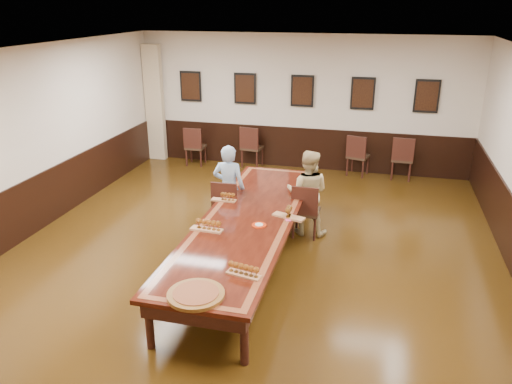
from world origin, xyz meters
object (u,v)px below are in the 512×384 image
(spare_chair_d, at_px, (402,157))
(person_woman, at_px, (308,193))
(carved_platter, at_px, (196,294))
(conference_table, at_px, (248,227))
(spare_chair_c, at_px, (358,155))
(chair_woman, at_px, (306,210))
(spare_chair_a, at_px, (196,146))
(person_man, at_px, (229,188))
(spare_chair_b, at_px, (252,146))
(chair_man, at_px, (228,205))

(spare_chair_d, xyz_separation_m, person_woman, (-1.68, -3.44, 0.25))
(person_woman, relative_size, carved_platter, 1.90)
(spare_chair_d, xyz_separation_m, conference_table, (-2.41, -4.73, 0.10))
(spare_chair_c, xyz_separation_m, person_woman, (-0.69, -3.46, 0.27))
(person_woman, bearing_deg, spare_chair_d, -116.09)
(chair_woman, bearing_deg, spare_chair_a, -45.58)
(spare_chair_a, height_order, person_man, person_man)
(spare_chair_d, bearing_deg, spare_chair_b, 0.67)
(chair_man, xyz_separation_m, spare_chair_c, (2.07, 3.71, 0.00))
(person_woman, bearing_deg, carved_platter, 78.15)
(chair_woman, relative_size, spare_chair_d, 0.96)
(spare_chair_b, height_order, person_woman, person_woman)
(spare_chair_d, relative_size, person_man, 0.65)
(person_man, distance_m, conference_table, 1.33)
(chair_man, bearing_deg, spare_chair_d, -130.65)
(conference_table, xyz_separation_m, carved_platter, (-0.01, -2.24, 0.16))
(chair_woman, bearing_deg, spare_chair_c, -100.93)
(chair_woman, bearing_deg, spare_chair_d, -115.42)
(spare_chair_c, bearing_deg, conference_table, 87.89)
(chair_man, bearing_deg, person_man, -90.00)
(person_man, xyz_separation_m, person_woman, (1.38, 0.14, -0.02))
(chair_woman, xyz_separation_m, carved_platter, (-0.74, -3.42, 0.29))
(person_woman, bearing_deg, spare_chair_b, -61.50)
(conference_table, bearing_deg, carved_platter, -90.25)
(person_man, relative_size, conference_table, 0.31)
(spare_chair_b, distance_m, person_man, 3.70)
(chair_man, distance_m, person_woman, 1.43)
(spare_chair_d, height_order, person_man, person_man)
(conference_table, distance_m, carved_platter, 2.24)
(spare_chair_b, bearing_deg, spare_chair_c, -174.49)
(chair_man, relative_size, person_woman, 0.64)
(spare_chair_d, bearing_deg, person_woman, 65.71)
(spare_chair_a, relative_size, spare_chair_c, 0.99)
(spare_chair_b, relative_size, carved_platter, 1.28)
(spare_chair_d, relative_size, conference_table, 0.20)
(spare_chair_c, distance_m, carved_platter, 7.13)
(conference_table, relative_size, carved_platter, 6.23)
(chair_woman, bearing_deg, conference_table, 58.35)
(person_woman, bearing_deg, spare_chair_a, -44.69)
(chair_woman, distance_m, conference_table, 1.39)
(spare_chair_c, bearing_deg, spare_chair_a, 17.02)
(spare_chair_d, bearing_deg, carved_platter, 72.61)
(spare_chair_c, bearing_deg, chair_man, 75.30)
(chair_woman, height_order, spare_chair_a, spare_chair_a)
(chair_woman, xyz_separation_m, person_man, (-1.38, -0.04, 0.29))
(person_man, bearing_deg, spare_chair_c, -120.81)
(chair_man, xyz_separation_m, carved_platter, (0.65, -3.27, 0.29))
(chair_woman, distance_m, spare_chair_b, 4.09)
(carved_platter, bearing_deg, conference_table, 89.75)
(chair_man, relative_size, spare_chair_a, 1.00)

